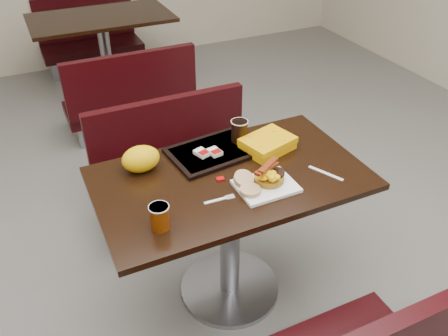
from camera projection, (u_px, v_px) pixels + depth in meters
name	position (u px, v px, depth m)	size (l,w,h in m)	color
floor	(230.00, 289.00, 2.50)	(6.00, 7.00, 0.01)	gray
table_near	(230.00, 238.00, 2.28)	(1.20, 0.70, 0.75)	black
bench_near_n	(180.00, 167.00, 2.81)	(1.00, 0.46, 0.72)	black
table_far	(106.00, 58.00, 4.22)	(1.20, 0.70, 0.75)	black
bench_far_s	(127.00, 89.00, 3.71)	(1.00, 0.46, 0.72)	black
bench_far_n	(91.00, 36.00, 4.75)	(1.00, 0.46, 0.72)	black
platter	(266.00, 186.00, 2.00)	(0.25, 0.19, 0.01)	white
pancake_stack	(269.00, 178.00, 2.01)	(0.13, 0.13, 0.03)	#986C19
sausage_patty	(276.00, 173.00, 2.01)	(0.08, 0.08, 0.01)	black
scrambled_eggs	(267.00, 175.00, 1.96)	(0.09, 0.08, 0.05)	#E49E04
bacon_strips	(267.00, 168.00, 1.96)	(0.15, 0.07, 0.01)	#490F05
muffin_bottom	(250.00, 190.00, 1.94)	(0.09, 0.09, 0.02)	tan
muffin_top	(244.00, 179.00, 1.99)	(0.09, 0.09, 0.02)	tan
coffee_cup_near	(160.00, 217.00, 1.76)	(0.07, 0.07, 0.10)	#993905
fork	(215.00, 201.00, 1.92)	(0.13, 0.02, 0.00)	white
knife	(326.00, 173.00, 2.08)	(0.17, 0.01, 0.00)	white
condiment_syrup	(215.00, 165.00, 2.13)	(0.04, 0.03, 0.01)	#AE5907
condiment_ketchup	(220.00, 179.00, 2.04)	(0.04, 0.03, 0.01)	#8C0504
tray	(212.00, 152.00, 2.21)	(0.40, 0.28, 0.02)	black
hashbrown_sleeve_left	(202.00, 153.00, 2.17)	(0.05, 0.07, 0.02)	silver
hashbrown_sleeve_right	(215.00, 152.00, 2.18)	(0.05, 0.07, 0.02)	silver
coffee_cup_far	(239.00, 131.00, 2.25)	(0.08, 0.08, 0.11)	black
clamshell	(268.00, 144.00, 2.23)	(0.24, 0.18, 0.06)	#E49B03
paper_bag	(141.00, 159.00, 2.07)	(0.17, 0.13, 0.12)	yellow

